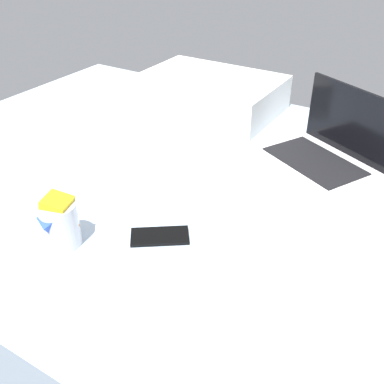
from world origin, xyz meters
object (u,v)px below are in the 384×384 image
Objects in this scene: snack_cup at (60,223)px; pillow at (210,93)px; laptop at (326,151)px; cell_phone at (160,236)px.

pillow is at bearing 97.53° from snack_cup.
laptop reaches higher than cell_phone.
snack_cup is (-40.39, -71.12, 1.59)cm from laptop.
cell_phone is at bearing -83.68° from laptop.
laptop is at bearing 60.41° from snack_cup.
laptop is at bearing -20.39° from pillow.
cell_phone is (18.30, 13.84, -5.60)cm from snack_cup.
laptop is 2.85× the size of cell_phone.
laptop is 0.77× the size of pillow.
snack_cup is 23.62cm from cell_phone.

